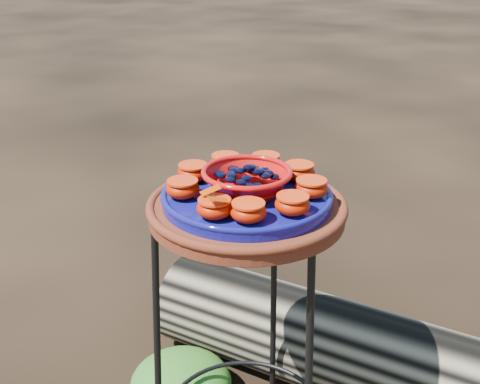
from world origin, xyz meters
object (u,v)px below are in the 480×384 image
(plant_stand, at_px, (246,350))
(terracotta_saucer, at_px, (247,210))
(red_bowl, at_px, (247,182))
(cobalt_plate, at_px, (247,198))
(driftwood_log, at_px, (407,370))

(plant_stand, bearing_deg, terracotta_saucer, 0.00)
(plant_stand, distance_m, red_bowl, 0.43)
(plant_stand, height_order, cobalt_plate, cobalt_plate)
(plant_stand, xyz_separation_m, terracotta_saucer, (0.00, 0.00, 0.37))
(cobalt_plate, height_order, red_bowl, red_bowl)
(plant_stand, distance_m, cobalt_plate, 0.40)
(driftwood_log, bearing_deg, terracotta_saucer, -137.51)
(cobalt_plate, bearing_deg, driftwood_log, 42.49)
(terracotta_saucer, height_order, red_bowl, red_bowl)
(driftwood_log, bearing_deg, cobalt_plate, -137.51)
(terracotta_saucer, xyz_separation_m, cobalt_plate, (0.00, 0.00, 0.03))
(plant_stand, relative_size, driftwood_log, 0.46)
(cobalt_plate, xyz_separation_m, red_bowl, (0.00, 0.00, 0.04))
(red_bowl, distance_m, driftwood_log, 0.80)
(terracotta_saucer, relative_size, driftwood_log, 0.27)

